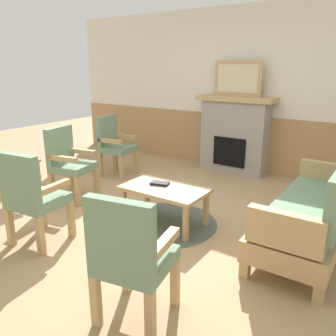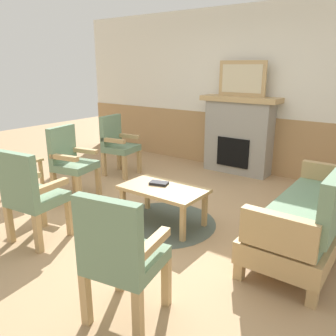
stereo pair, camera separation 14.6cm
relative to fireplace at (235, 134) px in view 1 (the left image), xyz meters
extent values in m
plane|color=tan|center=(0.00, -2.35, -0.65)|extent=(14.00, 14.00, 0.00)
cube|color=silver|center=(0.00, 0.25, 0.70)|extent=(7.20, 0.12, 2.70)
cube|color=#A87F51|center=(0.00, 0.18, -0.18)|extent=(7.20, 0.02, 0.95)
cube|color=gray|center=(0.00, 0.00, -0.05)|extent=(1.10, 0.36, 1.20)
cube|color=black|center=(0.00, -0.19, -0.27)|extent=(0.56, 0.02, 0.48)
cube|color=tan|center=(0.00, 0.00, 0.59)|extent=(1.30, 0.44, 0.08)
cube|color=tan|center=(0.00, 0.00, 0.91)|extent=(0.80, 0.03, 0.56)
cube|color=beige|center=(0.00, -0.02, 0.91)|extent=(0.68, 0.01, 0.44)
cube|color=tan|center=(1.37, -1.14, -0.57)|extent=(0.08, 0.08, 0.16)
cube|color=tan|center=(1.37, -2.82, -0.57)|extent=(0.08, 0.08, 0.16)
cube|color=tan|center=(1.97, -2.82, -0.57)|extent=(0.08, 0.08, 0.16)
cube|color=tan|center=(1.67, -1.98, -0.39)|extent=(0.70, 1.80, 0.20)
cube|color=gray|center=(1.67, -1.98, -0.23)|extent=(0.60, 1.70, 0.12)
cube|color=tan|center=(1.67, -1.13, -0.12)|extent=(0.60, 0.10, 0.30)
cube|color=tan|center=(1.67, -2.83, -0.12)|extent=(0.60, 0.10, 0.30)
cube|color=tan|center=(-0.23, -2.57, -0.45)|extent=(0.05, 0.05, 0.40)
cube|color=tan|center=(0.61, -2.57, -0.45)|extent=(0.05, 0.05, 0.40)
cube|color=tan|center=(-0.23, -2.13, -0.45)|extent=(0.05, 0.05, 0.40)
cube|color=tan|center=(0.61, -2.13, -0.45)|extent=(0.05, 0.05, 0.40)
cube|color=tan|center=(0.19, -2.35, -0.23)|extent=(0.96, 0.56, 0.04)
cylinder|color=#4C564C|center=(0.19, -2.35, -0.65)|extent=(1.22, 1.22, 0.01)
cube|color=black|center=(0.09, -2.30, -0.20)|extent=(0.23, 0.17, 0.03)
cube|color=tan|center=(-1.31, -1.04, -0.45)|extent=(0.07, 0.07, 0.40)
cube|color=tan|center=(-1.25, -1.46, -0.45)|extent=(0.07, 0.07, 0.40)
cube|color=tan|center=(-1.73, -1.09, -0.45)|extent=(0.07, 0.07, 0.40)
cube|color=tan|center=(-1.67, -1.51, -0.45)|extent=(0.07, 0.07, 0.40)
cube|color=gray|center=(-1.49, -1.27, -0.20)|extent=(0.54, 0.54, 0.10)
cube|color=gray|center=(-1.69, -1.30, 0.09)|extent=(0.14, 0.49, 0.48)
cube|color=tan|center=(-1.52, -1.07, -0.03)|extent=(0.45, 0.13, 0.06)
cube|color=tan|center=(-1.46, -1.48, -0.03)|extent=(0.45, 0.13, 0.06)
cube|color=tan|center=(-1.10, -2.16, -0.45)|extent=(0.07, 0.07, 0.40)
cube|color=tan|center=(-1.02, -2.57, -0.45)|extent=(0.07, 0.07, 0.40)
cube|color=tan|center=(-1.52, -2.24, -0.45)|extent=(0.07, 0.07, 0.40)
cube|color=tan|center=(-1.43, -2.65, -0.45)|extent=(0.07, 0.07, 0.40)
cube|color=gray|center=(-1.27, -2.40, -0.20)|extent=(0.57, 0.57, 0.10)
cube|color=gray|center=(-1.46, -2.44, 0.09)|extent=(0.17, 0.49, 0.48)
cube|color=tan|center=(-1.31, -2.20, -0.03)|extent=(0.45, 0.16, 0.06)
cube|color=tan|center=(-1.23, -2.60, -0.03)|extent=(0.45, 0.16, 0.06)
cube|color=tan|center=(0.65, -3.54, -0.45)|extent=(0.07, 0.07, 0.40)
cube|color=tan|center=(1.06, -3.46, -0.45)|extent=(0.07, 0.07, 0.40)
cube|color=tan|center=(0.73, -3.96, -0.45)|extent=(0.07, 0.07, 0.40)
cube|color=tan|center=(1.14, -3.88, -0.45)|extent=(0.07, 0.07, 0.40)
cube|color=gray|center=(0.90, -3.71, -0.20)|extent=(0.56, 0.56, 0.10)
cube|color=gray|center=(0.93, -3.91, 0.09)|extent=(0.49, 0.17, 0.48)
cube|color=tan|center=(0.69, -3.75, -0.03)|extent=(0.15, 0.45, 0.06)
cube|color=tan|center=(1.10, -3.67, -0.03)|extent=(0.15, 0.45, 0.06)
cube|color=tan|center=(-0.86, -3.22, -0.45)|extent=(0.07, 0.07, 0.40)
cube|color=tan|center=(-0.45, -3.17, -0.45)|extent=(0.07, 0.07, 0.40)
cube|color=tan|center=(-0.81, -3.64, -0.45)|extent=(0.07, 0.07, 0.40)
cube|color=tan|center=(-0.39, -3.59, -0.45)|extent=(0.07, 0.07, 0.40)
cube|color=gray|center=(-0.63, -3.41, -0.20)|extent=(0.54, 0.54, 0.10)
cube|color=gray|center=(-0.60, -3.60, 0.09)|extent=(0.49, 0.14, 0.48)
cube|color=tan|center=(-0.83, -3.43, -0.03)|extent=(0.12, 0.45, 0.06)
cube|color=tan|center=(-0.42, -3.38, -0.03)|extent=(0.12, 0.45, 0.06)
cube|color=tan|center=(-2.03, -2.67, -0.39)|extent=(0.04, 0.04, 0.52)
cube|color=tan|center=(-1.67, -2.67, -0.39)|extent=(0.04, 0.04, 0.52)
cube|color=tan|center=(-1.67, -3.03, -0.39)|extent=(0.04, 0.04, 0.52)
cube|color=tan|center=(-1.85, -2.85, -0.12)|extent=(0.44, 0.44, 0.03)
camera|label=1|loc=(2.26, -5.32, 1.10)|focal=36.48mm
camera|label=2|loc=(2.38, -5.24, 1.10)|focal=36.48mm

